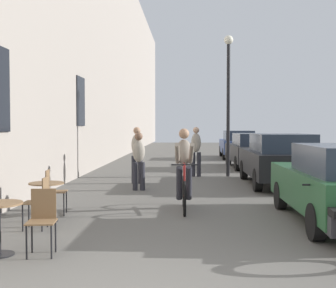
# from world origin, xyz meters

# --- Properties ---
(building_facade_left) EXTENTS (0.54, 68.00, 11.36)m
(building_facade_left) POSITION_xyz_m (-3.45, 14.00, 5.68)
(building_facade_left) COLOR gray
(building_facade_left) RESTS_ON ground_plane
(cafe_chair_near_toward_wall) EXTENTS (0.42, 0.42, 0.89)m
(cafe_chair_near_toward_wall) POSITION_xyz_m (-1.46, 2.05, 0.52)
(cafe_chair_near_toward_wall) COLOR black
(cafe_chair_near_toward_wall) RESTS_ON ground_plane
(cafe_table_mid) EXTENTS (0.64, 0.64, 0.72)m
(cafe_table_mid) POSITION_xyz_m (-2.06, 4.14, 0.52)
(cafe_table_mid) COLOR black
(cafe_table_mid) RESTS_ON ground_plane
(cafe_chair_mid_toward_street) EXTENTS (0.39, 0.39, 0.89)m
(cafe_chair_mid_toward_street) POSITION_xyz_m (-1.99, 3.52, 0.52)
(cafe_chair_mid_toward_street) COLOR black
(cafe_chair_mid_toward_street) RESTS_ON ground_plane
(cafe_chair_mid_toward_wall) EXTENTS (0.42, 0.42, 0.89)m
(cafe_chair_mid_toward_wall) POSITION_xyz_m (-2.14, 4.78, 0.52)
(cafe_chair_mid_toward_wall) COLOR black
(cafe_chair_mid_toward_wall) RESTS_ON ground_plane
(cyclist_on_bicycle) EXTENTS (0.52, 1.76, 1.74)m
(cyclist_on_bicycle) POSITION_xyz_m (0.46, 5.43, 0.81)
(cyclist_on_bicycle) COLOR black
(cyclist_on_bicycle) RESTS_ON ground_plane
(pedestrian_near) EXTENTS (0.35, 0.26, 1.59)m
(pedestrian_near) POSITION_xyz_m (-0.80, 8.23, 0.89)
(pedestrian_near) COLOR #26262D
(pedestrian_near) RESTS_ON ground_plane
(pedestrian_mid) EXTENTS (0.34, 0.25, 1.73)m
(pedestrian_mid) POSITION_xyz_m (-1.02, 9.71, 0.98)
(pedestrian_mid) COLOR #26262D
(pedestrian_mid) RESTS_ON ground_plane
(pedestrian_far) EXTENTS (0.35, 0.25, 1.73)m
(pedestrian_far) POSITION_xyz_m (0.83, 11.67, 0.98)
(pedestrian_far) COLOR #26262D
(pedestrian_far) RESTS_ON ground_plane
(street_lamp) EXTENTS (0.32, 0.32, 4.90)m
(street_lamp) POSITION_xyz_m (1.95, 11.74, 3.11)
(street_lamp) COLOR black
(street_lamp) RESTS_ON ground_plane
(parked_car_second) EXTENTS (1.84, 4.34, 1.54)m
(parked_car_second) POSITION_xyz_m (3.22, 9.40, 0.80)
(parked_car_second) COLOR black
(parked_car_second) RESTS_ON ground_plane
(parked_car_third) EXTENTS (1.87, 4.17, 1.46)m
(parked_car_third) POSITION_xyz_m (3.22, 14.93, 0.76)
(parked_car_third) COLOR black
(parked_car_third) RESTS_ON ground_plane
(parked_car_fourth) EXTENTS (1.86, 4.29, 1.52)m
(parked_car_fourth) POSITION_xyz_m (3.29, 20.73, 0.79)
(parked_car_fourth) COLOR #384C84
(parked_car_fourth) RESTS_ON ground_plane
(parked_motorcycle) EXTENTS (0.62, 2.15, 0.92)m
(parked_motorcycle) POSITION_xyz_m (2.58, 2.38, 0.40)
(parked_motorcycle) COLOR black
(parked_motorcycle) RESTS_ON ground_plane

